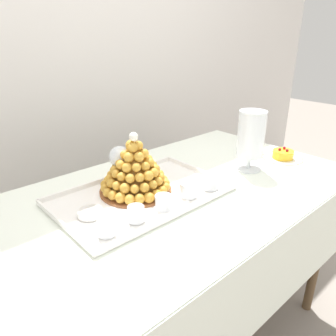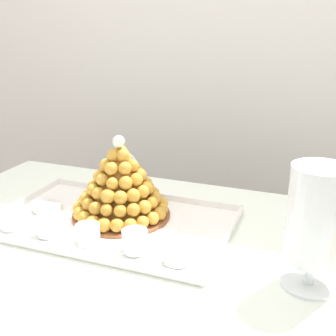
% 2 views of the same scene
% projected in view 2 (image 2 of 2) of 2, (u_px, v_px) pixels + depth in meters
% --- Properties ---
extents(backdrop_wall, '(4.80, 0.10, 2.50)m').
position_uv_depth(backdrop_wall, '(243.00, 41.00, 1.71)').
color(backdrop_wall, silver).
rests_on(backdrop_wall, ground_plane).
extents(buffet_table, '(1.47, 0.85, 0.80)m').
position_uv_depth(buffet_table, '(160.00, 281.00, 1.10)').
color(buffet_table, brown).
rests_on(buffet_table, ground_plane).
extents(serving_tray, '(0.63, 0.39, 0.02)m').
position_uv_depth(serving_tray, '(114.00, 222.00, 1.16)').
color(serving_tray, white).
rests_on(serving_tray, buffet_table).
extents(croquembouche, '(0.27, 0.27, 0.23)m').
position_uv_depth(croquembouche, '(120.00, 186.00, 1.16)').
color(croquembouche, brown).
rests_on(croquembouche, serving_tray).
extents(dessert_cup_left, '(0.05, 0.05, 0.05)m').
position_uv_depth(dessert_cup_left, '(11.00, 221.00, 1.11)').
color(dessert_cup_left, silver).
rests_on(dessert_cup_left, serving_tray).
extents(dessert_cup_mid_left, '(0.05, 0.05, 0.05)m').
position_uv_depth(dessert_cup_mid_left, '(47.00, 226.00, 1.08)').
color(dessert_cup_mid_left, silver).
rests_on(dessert_cup_mid_left, serving_tray).
extents(dessert_cup_centre, '(0.06, 0.06, 0.05)m').
position_uv_depth(dessert_cup_centre, '(88.00, 234.00, 1.04)').
color(dessert_cup_centre, silver).
rests_on(dessert_cup_centre, serving_tray).
extents(dessert_cup_mid_right, '(0.06, 0.06, 0.05)m').
position_uv_depth(dessert_cup_mid_right, '(135.00, 242.00, 1.00)').
color(dessert_cup_mid_right, silver).
rests_on(dessert_cup_mid_right, serving_tray).
extents(dessert_cup_right, '(0.06, 0.06, 0.05)m').
position_uv_depth(dessert_cup_right, '(177.00, 253.00, 0.95)').
color(dessert_cup_right, silver).
rests_on(dessert_cup_right, serving_tray).
extents(creme_brulee_ramekin, '(0.08, 0.08, 0.02)m').
position_uv_depth(creme_brulee_ramekin, '(48.00, 206.00, 1.22)').
color(creme_brulee_ramekin, white).
rests_on(creme_brulee_ramekin, serving_tray).
extents(macaron_goblet, '(0.12, 0.12, 0.26)m').
position_uv_depth(macaron_goblet, '(316.00, 218.00, 0.84)').
color(macaron_goblet, white).
rests_on(macaron_goblet, buffet_table).
extents(wine_glass, '(0.08, 0.08, 0.17)m').
position_uv_depth(wine_glass, '(123.00, 167.00, 1.21)').
color(wine_glass, silver).
rests_on(wine_glass, buffet_table).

